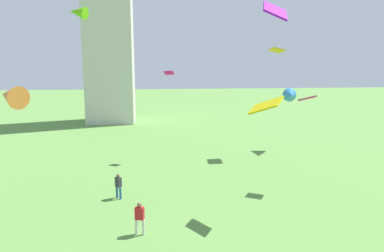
{
  "coord_description": "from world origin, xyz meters",
  "views": [
    {
      "loc": [
        0.42,
        -2.34,
        8.14
      ],
      "look_at": [
        2.75,
        17.41,
        4.67
      ],
      "focal_mm": 32.56,
      "sensor_mm": 36.0,
      "label": 1
    }
  ],
  "objects_px": {
    "kite_flying_8": "(10,96)",
    "kite_flying_10": "(275,11)",
    "person_3": "(140,217)",
    "kite_flying_1": "(266,105)",
    "kite_flying_5": "(307,98)",
    "kite_flying_7": "(291,95)",
    "person_4": "(118,185)",
    "kite_flying_6": "(169,73)",
    "kite_flying_4": "(78,12)",
    "kite_flying_9": "(277,50)"
  },
  "relations": [
    {
      "from": "person_3",
      "to": "kite_flying_9",
      "type": "xyz_separation_m",
      "value": [
        11.89,
        14.56,
        8.55
      ]
    },
    {
      "from": "kite_flying_1",
      "to": "kite_flying_8",
      "type": "xyz_separation_m",
      "value": [
        -13.2,
        1.05,
        0.55
      ]
    },
    {
      "from": "kite_flying_4",
      "to": "kite_flying_10",
      "type": "distance_m",
      "value": 17.43
    },
    {
      "from": "kite_flying_10",
      "to": "kite_flying_1",
      "type": "bearing_deg",
      "value": -174.89
    },
    {
      "from": "person_3",
      "to": "person_4",
      "type": "bearing_deg",
      "value": -56.28
    },
    {
      "from": "kite_flying_10",
      "to": "kite_flying_4",
      "type": "bearing_deg",
      "value": -122.76
    },
    {
      "from": "person_4",
      "to": "kite_flying_10",
      "type": "xyz_separation_m",
      "value": [
        7.63,
        -5.44,
        9.63
      ]
    },
    {
      "from": "kite_flying_1",
      "to": "kite_flying_10",
      "type": "distance_m",
      "value": 5.05
    },
    {
      "from": "kite_flying_5",
      "to": "kite_flying_7",
      "type": "bearing_deg",
      "value": -83.83
    },
    {
      "from": "kite_flying_5",
      "to": "kite_flying_7",
      "type": "height_order",
      "value": "kite_flying_5"
    },
    {
      "from": "kite_flying_1",
      "to": "kite_flying_10",
      "type": "relative_size",
      "value": 1.29
    },
    {
      "from": "kite_flying_6",
      "to": "kite_flying_7",
      "type": "xyz_separation_m",
      "value": [
        11.67,
        1.87,
        -2.17
      ]
    },
    {
      "from": "kite_flying_1",
      "to": "kite_flying_9",
      "type": "relative_size",
      "value": 1.28
    },
    {
      "from": "kite_flying_4",
      "to": "kite_flying_9",
      "type": "relative_size",
      "value": 1.11
    },
    {
      "from": "kite_flying_5",
      "to": "kite_flying_8",
      "type": "relative_size",
      "value": 0.68
    },
    {
      "from": "person_3",
      "to": "kite_flying_10",
      "type": "bearing_deg",
      "value": -168.01
    },
    {
      "from": "person_3",
      "to": "kite_flying_1",
      "type": "xyz_separation_m",
      "value": [
        6.69,
        1.72,
        5.13
      ]
    },
    {
      "from": "kite_flying_10",
      "to": "person_4",
      "type": "bearing_deg",
      "value": -107.78
    },
    {
      "from": "kite_flying_4",
      "to": "kite_flying_10",
      "type": "xyz_separation_m",
      "value": [
        11.04,
        -13.39,
        -1.67
      ]
    },
    {
      "from": "person_4",
      "to": "kite_flying_7",
      "type": "relative_size",
      "value": 0.71
    },
    {
      "from": "kite_flying_5",
      "to": "kite_flying_8",
      "type": "bearing_deg",
      "value": 32.3
    },
    {
      "from": "kite_flying_6",
      "to": "kite_flying_9",
      "type": "relative_size",
      "value": 0.61
    },
    {
      "from": "kite_flying_4",
      "to": "kite_flying_1",
      "type": "bearing_deg",
      "value": 68.13
    },
    {
      "from": "kite_flying_5",
      "to": "kite_flying_6",
      "type": "height_order",
      "value": "kite_flying_6"
    },
    {
      "from": "person_3",
      "to": "kite_flying_6",
      "type": "height_order",
      "value": "kite_flying_6"
    },
    {
      "from": "person_4",
      "to": "kite_flying_1",
      "type": "relative_size",
      "value": 0.77
    },
    {
      "from": "kite_flying_7",
      "to": "kite_flying_9",
      "type": "bearing_deg",
      "value": -131.75
    },
    {
      "from": "person_4",
      "to": "kite_flying_8",
      "type": "bearing_deg",
      "value": 70.87
    },
    {
      "from": "kite_flying_6",
      "to": "kite_flying_9",
      "type": "height_order",
      "value": "kite_flying_9"
    },
    {
      "from": "kite_flying_10",
      "to": "kite_flying_6",
      "type": "bearing_deg",
      "value": -147.07
    },
    {
      "from": "kite_flying_5",
      "to": "kite_flying_10",
      "type": "distance_m",
      "value": 8.9
    },
    {
      "from": "kite_flying_1",
      "to": "kite_flying_8",
      "type": "distance_m",
      "value": 13.25
    },
    {
      "from": "kite_flying_6",
      "to": "kite_flying_9",
      "type": "xyz_separation_m",
      "value": [
        9.66,
        0.57,
        1.95
      ]
    },
    {
      "from": "person_3",
      "to": "kite_flying_9",
      "type": "bearing_deg",
      "value": -112.03
    },
    {
      "from": "kite_flying_1",
      "to": "kite_flying_10",
      "type": "xyz_separation_m",
      "value": [
        -0.51,
        -2.28,
        4.48
      ]
    },
    {
      "from": "person_4",
      "to": "kite_flying_7",
      "type": "xyz_separation_m",
      "value": [
        15.35,
        10.97,
        4.46
      ]
    },
    {
      "from": "person_4",
      "to": "kite_flying_1",
      "type": "distance_m",
      "value": 10.14
    },
    {
      "from": "kite_flying_6",
      "to": "kite_flying_8",
      "type": "distance_m",
      "value": 14.25
    },
    {
      "from": "kite_flying_8",
      "to": "kite_flying_1",
      "type": "bearing_deg",
      "value": 128.29
    },
    {
      "from": "kite_flying_8",
      "to": "person_3",
      "type": "bearing_deg",
      "value": 109.79
    },
    {
      "from": "kite_flying_5",
      "to": "kite_flying_9",
      "type": "bearing_deg",
      "value": -73.94
    },
    {
      "from": "kite_flying_8",
      "to": "kite_flying_9",
      "type": "distance_m",
      "value": 22.04
    },
    {
      "from": "person_4",
      "to": "kite_flying_4",
      "type": "distance_m",
      "value": 14.23
    },
    {
      "from": "kite_flying_9",
      "to": "kite_flying_10",
      "type": "relative_size",
      "value": 1.01
    },
    {
      "from": "kite_flying_8",
      "to": "kite_flying_7",
      "type": "bearing_deg",
      "value": 165.5
    },
    {
      "from": "kite_flying_6",
      "to": "kite_flying_8",
      "type": "bearing_deg",
      "value": -103.91
    },
    {
      "from": "person_4",
      "to": "kite_flying_9",
      "type": "bearing_deg",
      "value": -95.85
    },
    {
      "from": "kite_flying_4",
      "to": "kite_flying_6",
      "type": "height_order",
      "value": "kite_flying_4"
    },
    {
      "from": "kite_flying_8",
      "to": "kite_flying_10",
      "type": "height_order",
      "value": "kite_flying_10"
    },
    {
      "from": "kite_flying_1",
      "to": "kite_flying_6",
      "type": "height_order",
      "value": "kite_flying_6"
    }
  ]
}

